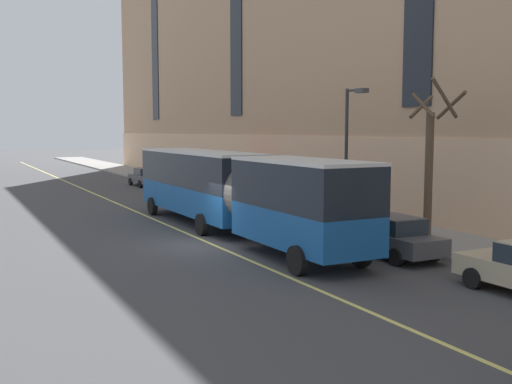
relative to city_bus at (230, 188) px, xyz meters
name	(u,v)px	position (x,y,z in m)	size (l,w,h in m)	color
ground_plane	(210,245)	(-1.80, -1.83, -2.15)	(260.00, 260.00, 0.00)	#424244
sidewalk	(341,219)	(6.98, 1.17, -2.07)	(4.64, 160.00, 0.15)	gray
city_bus	(230,188)	(0.00, 0.00, 0.00)	(2.92, 19.13, 3.72)	#19569E
parked_car_navy_0	(187,187)	(3.58, 15.06, -1.37)	(2.03, 4.77, 1.56)	navy
parked_car_champagne_1	(303,215)	(3.34, -0.89, -1.37)	(1.98, 4.42, 1.56)	#BCAD89
parked_car_darkgray_2	(145,177)	(3.53, 24.89, -1.37)	(2.00, 4.52, 1.56)	#4C4C51
parked_car_red_5	(239,200)	(3.34, 6.02, -1.36)	(2.09, 4.79, 1.56)	#B21E19
parked_car_darkgray_7	(390,236)	(3.35, -7.13, -1.37)	(1.99, 4.68, 1.56)	#4C4C51
street_tree_mid_block	(430,162)	(6.47, -5.83, 1.31)	(1.94, 1.97, 6.71)	brown
street_lamp	(349,143)	(5.25, -1.84, 2.03)	(0.36, 1.48, 6.52)	#2D2D30
lane_centerline	(187,233)	(-1.70, 1.17, -2.15)	(0.16, 140.00, 0.01)	#E0D66B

